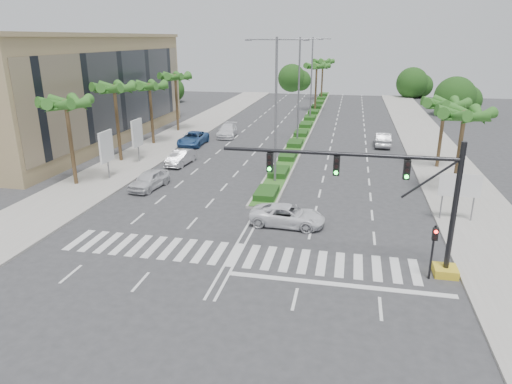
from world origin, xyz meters
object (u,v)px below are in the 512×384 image
car_parked_a (149,180)px  car_parked_d (227,131)px  car_crossing (288,215)px  car_right (383,139)px  car_parked_b (181,157)px  car_parked_c (193,139)px

car_parked_a → car_parked_d: 21.62m
car_crossing → car_right: 26.65m
car_parked_b → car_right: size_ratio=0.90×
car_right → car_parked_d: bearing=-3.7°
car_parked_a → car_parked_b: bearing=98.9°
car_parked_b → car_parked_c: size_ratio=0.80×
car_parked_a → car_parked_c: (-1.80, 16.10, 0.01)m
car_crossing → car_right: bearing=-13.1°
car_parked_d → car_crossing: bearing=-73.3°
car_parked_d → car_right: (18.98, -1.48, 0.05)m
car_parked_c → car_parked_a: bearing=-84.0°
car_parked_c → car_crossing: bearing=-57.1°
car_parked_a → car_parked_b: size_ratio=1.01×
car_parked_c → car_crossing: size_ratio=1.10×
car_parked_c → car_crossing: 25.79m
car_parked_b → car_parked_d: car_parked_d is taller
car_parked_a → car_parked_d: size_ratio=0.85×
car_parked_c → car_crossing: car_parked_c is taller
car_parked_d → car_right: bearing=-10.7°
car_parked_d → car_right: car_right is taller
car_parked_a → car_crossing: car_parked_a is taller
car_crossing → car_right: car_right is taller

